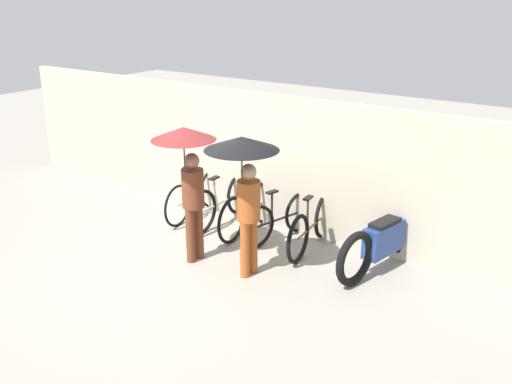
{
  "coord_description": "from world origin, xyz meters",
  "views": [
    {
      "loc": [
        5.04,
        -5.36,
        3.83
      ],
      "look_at": [
        0.58,
        1.06,
        1.0
      ],
      "focal_mm": 40.0,
      "sensor_mm": 36.0,
      "label": 1
    }
  ],
  "objects": [
    {
      "name": "parked_bicycle_4",
      "position": [
        1.17,
        1.71,
        0.38
      ],
      "size": [
        0.44,
        1.77,
        1.1
      ],
      "rotation": [
        0.0,
        0.0,
        1.69
      ],
      "color": "black",
      "rests_on": "ground"
    },
    {
      "name": "motorcycle",
      "position": [
        2.33,
        1.71,
        0.43
      ],
      "size": [
        0.66,
        2.09,
        0.95
      ],
      "rotation": [
        0.0,
        0.0,
        1.38
      ],
      "color": "black",
      "rests_on": "ground"
    },
    {
      "name": "ground_plane",
      "position": [
        0.0,
        0.0,
        0.0
      ],
      "size": [
        30.0,
        30.0,
        0.0
      ],
      "primitive_type": "plane",
      "color": "gray"
    },
    {
      "name": "parked_bicycle_2",
      "position": [
        -0.0,
        1.7,
        0.39
      ],
      "size": [
        0.44,
        1.76,
        1.05
      ],
      "rotation": [
        0.0,
        0.0,
        1.63
      ],
      "color": "black",
      "rests_on": "ground"
    },
    {
      "name": "pedestrian_leading",
      "position": [
        -0.06,
        0.32,
        1.55
      ],
      "size": [
        0.9,
        0.9,
        2.04
      ],
      "rotation": [
        0.0,
        0.0,
        3.08
      ],
      "color": "brown",
      "rests_on": "ground"
    },
    {
      "name": "parked_bicycle_0",
      "position": [
        -1.17,
        1.74,
        0.38
      ],
      "size": [
        0.44,
        1.77,
        1.08
      ],
      "rotation": [
        0.0,
        0.0,
        1.68
      ],
      "color": "black",
      "rests_on": "ground"
    },
    {
      "name": "back_wall",
      "position": [
        0.0,
        2.16,
        1.12
      ],
      "size": [
        11.5,
        0.12,
        2.23
      ],
      "color": "#B2A893",
      "rests_on": "ground"
    },
    {
      "name": "parked_bicycle_3",
      "position": [
        0.59,
        1.72,
        0.37
      ],
      "size": [
        0.56,
        1.63,
        1.02
      ],
      "rotation": [
        0.0,
        0.0,
        1.33
      ],
      "color": "black",
      "rests_on": "ground"
    },
    {
      "name": "pedestrian_center",
      "position": [
        0.86,
        0.39,
        1.59
      ],
      "size": [
        0.99,
        0.99,
        2.02
      ],
      "rotation": [
        0.0,
        0.0,
        3.09
      ],
      "color": "#9E4C1E",
      "rests_on": "ground"
    },
    {
      "name": "parked_bicycle_1",
      "position": [
        -0.59,
        1.73,
        0.39
      ],
      "size": [
        0.44,
        1.85,
        0.99
      ],
      "rotation": [
        0.0,
        0.0,
        1.6
      ],
      "color": "black",
      "rests_on": "ground"
    }
  ]
}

